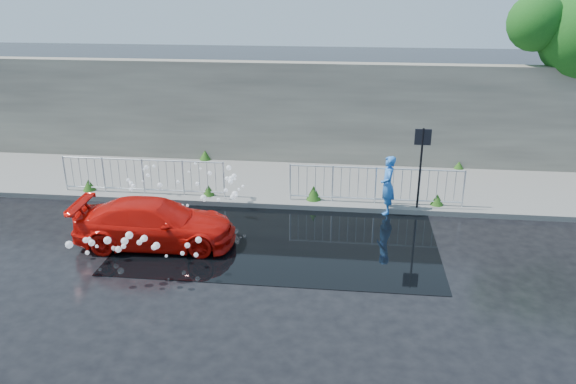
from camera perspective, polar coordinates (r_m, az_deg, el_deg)
name	(u,v)px	position (r m, az deg, el deg)	size (l,w,h in m)	color
ground	(255,254)	(13.87, -3.39, -6.29)	(90.00, 90.00, 0.00)	black
pavement	(280,182)	(18.38, -0.77, 1.00)	(30.00, 4.00, 0.15)	slate
curb	(272,205)	(16.53, -1.64, -1.33)	(30.00, 0.25, 0.16)	slate
retaining_wall	(288,113)	(19.96, 0.01, 8.08)	(30.00, 0.60, 3.50)	#5F5A50
puddle	(280,237)	(14.68, -0.80, -4.61)	(8.00, 5.00, 0.01)	black
sign_post	(421,155)	(16.05, 13.40, 3.64)	(0.45, 0.06, 2.50)	black
railing_left	(143,175)	(17.60, -14.51, 1.68)	(5.05, 0.05, 1.10)	silver
railing_right	(376,184)	(16.49, 8.88, 0.81)	(5.05, 0.05, 1.10)	silver
weeds	(269,181)	(17.75, -1.96, 1.13)	(12.17, 3.93, 0.44)	#184211
water_spray	(167,209)	(14.89, -12.22, -1.75)	(3.63, 5.61, 1.07)	white
red_car	(155,223)	(14.48, -13.32, -3.10)	(1.63, 4.00, 1.16)	red
person	(388,185)	(16.12, 10.09, 0.69)	(0.62, 0.41, 1.70)	blue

